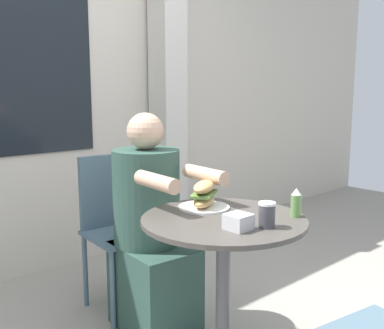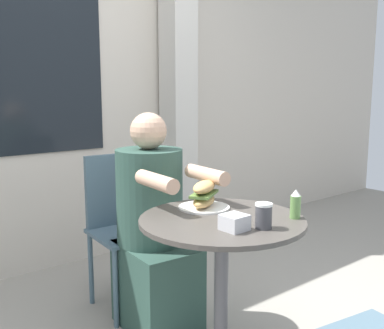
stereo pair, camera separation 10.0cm
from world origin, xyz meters
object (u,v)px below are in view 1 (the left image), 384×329
object	(u,v)px
drink_cup	(267,215)
diner_chair	(116,217)
cafe_table	(223,261)
condiment_bottle	(296,203)
seated_diner	(151,238)
sandwich_on_plate	(204,196)

from	to	relation	value
drink_cup	diner_chair	bearing A→B (deg)	90.33
cafe_table	condiment_bottle	size ratio (longest dim) A/B	5.83
seated_diner	sandwich_on_plate	bearing A→B (deg)	98.94
cafe_table	sandwich_on_plate	world-z (taller)	sandwich_on_plate
seated_diner	drink_cup	world-z (taller)	seated_diner
drink_cup	seated_diner	bearing A→B (deg)	91.19
seated_diner	drink_cup	distance (m)	0.78
diner_chair	drink_cup	xyz separation A→B (m)	(0.01, -1.08, 0.24)
diner_chair	seated_diner	bearing A→B (deg)	92.52
cafe_table	sandwich_on_plate	size ratio (longest dim) A/B	3.07
drink_cup	sandwich_on_plate	bearing A→B (deg)	87.51
seated_diner	diner_chair	bearing A→B (deg)	-87.48
diner_chair	condiment_bottle	bearing A→B (deg)	105.26
drink_cup	condiment_bottle	distance (m)	0.21
drink_cup	condiment_bottle	world-z (taller)	condiment_bottle
cafe_table	condiment_bottle	bearing A→B (deg)	-39.14
sandwich_on_plate	drink_cup	xyz separation A→B (m)	(-0.02, -0.37, -0.00)
diner_chair	sandwich_on_plate	distance (m)	0.75
seated_diner	condiment_bottle	size ratio (longest dim) A/B	9.23
sandwich_on_plate	seated_diner	bearing A→B (deg)	94.94
sandwich_on_plate	drink_cup	distance (m)	0.37
sandwich_on_plate	cafe_table	bearing A→B (deg)	-104.87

